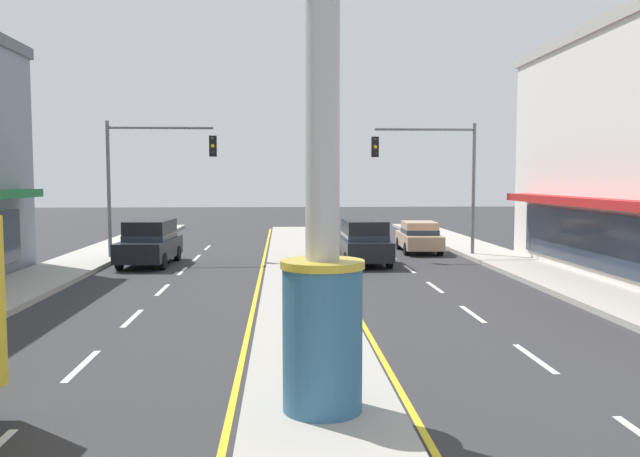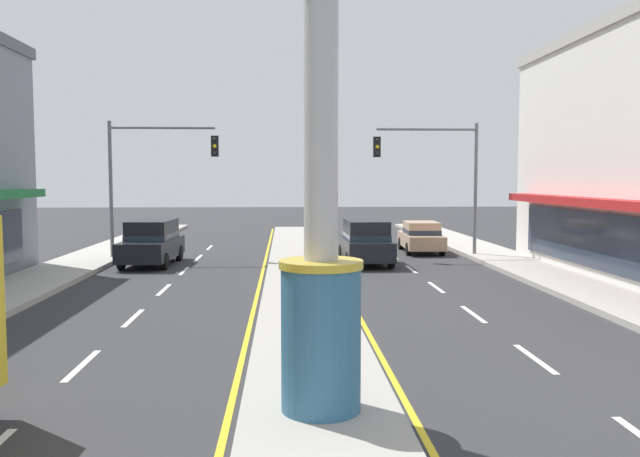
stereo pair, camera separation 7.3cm
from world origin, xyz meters
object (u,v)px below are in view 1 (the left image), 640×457
Objects in this scene: district_sign at (323,139)px; suv_near_right_lane at (150,242)px; traffic_light_left_side at (148,165)px; suv_near_left_lane at (364,241)px; sedan_mid_left_lane at (419,237)px; traffic_light_right_side at (436,166)px.

district_sign is 19.59m from suv_near_right_lane.
traffic_light_left_side reaches higher than suv_near_right_lane.
district_sign is 18.54m from suv_near_left_lane.
traffic_light_left_side is at bearing 101.28° from suv_near_right_lane.
sedan_mid_left_lane is at bearing 52.47° from suv_near_left_lane.
traffic_light_left_side is at bearing -178.62° from traffic_light_right_side.
suv_near_right_lane is 13.03m from sedan_mid_left_lane.
sedan_mid_left_lane is at bearing 17.95° from suv_near_right_lane.
traffic_light_left_side reaches higher than sedan_mid_left_lane.
traffic_light_left_side is 1.00× the size of traffic_light_right_side.
traffic_light_right_side is 4.14m from sedan_mid_left_lane.
sedan_mid_left_lane is at bearing 11.45° from traffic_light_left_side.
suv_near_right_lane is (-12.68, -1.76, -3.26)m from traffic_light_right_side.
traffic_light_left_side is at bearing 169.60° from suv_near_left_lane.
suv_near_right_lane reaches higher than sedan_mid_left_lane.
traffic_light_right_side reaches higher than sedan_mid_left_lane.
traffic_light_right_side is at bearing 7.90° from suv_near_right_lane.
traffic_light_left_side is (-6.49, 19.74, -0.01)m from district_sign.
suv_near_right_lane is at bearing -172.10° from traffic_light_right_side.
traffic_light_right_side is 13.21m from suv_near_right_lane.
suv_near_right_lane is 1.01× the size of suv_near_left_lane.
traffic_light_left_side is 1.34× the size of suv_near_left_lane.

